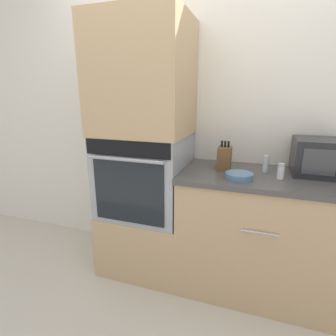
% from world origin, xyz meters
% --- Properties ---
extents(ground_plane, '(12.00, 12.00, 0.00)m').
position_xyz_m(ground_plane, '(0.00, 0.00, 0.00)').
color(ground_plane, beige).
extents(wall_back, '(8.00, 0.05, 2.50)m').
position_xyz_m(wall_back, '(0.00, 0.63, 1.25)').
color(wall_back, silver).
rests_on(wall_back, ground_plane).
extents(oven_cabinet_base, '(0.68, 0.60, 0.51)m').
position_xyz_m(oven_cabinet_base, '(-0.34, 0.30, 0.25)').
color(oven_cabinet_base, tan).
rests_on(oven_cabinet_base, ground_plane).
extents(wall_oven, '(0.65, 0.64, 0.64)m').
position_xyz_m(wall_oven, '(-0.34, 0.30, 0.83)').
color(wall_oven, '#9EA0A5').
rests_on(wall_oven, oven_cabinet_base).
extents(oven_cabinet_upper, '(0.68, 0.60, 0.83)m').
position_xyz_m(oven_cabinet_upper, '(-0.34, 0.30, 1.56)').
color(oven_cabinet_upper, tan).
rests_on(oven_cabinet_upper, wall_oven).
extents(counter_unit, '(1.13, 0.63, 0.91)m').
position_xyz_m(counter_unit, '(0.55, 0.30, 0.46)').
color(counter_unit, tan).
rests_on(counter_unit, ground_plane).
extents(microwave, '(0.31, 0.32, 0.25)m').
position_xyz_m(microwave, '(0.89, 0.43, 1.03)').
color(microwave, '#232326').
rests_on(microwave, counter_unit).
extents(knife_block, '(0.09, 0.13, 0.21)m').
position_xyz_m(knife_block, '(0.27, 0.36, 0.99)').
color(knife_block, brown).
rests_on(knife_block, counter_unit).
extents(bowl, '(0.18, 0.18, 0.04)m').
position_xyz_m(bowl, '(0.40, 0.16, 0.93)').
color(bowl, '#517599').
rests_on(bowl, counter_unit).
extents(condiment_jar_near, '(0.04, 0.04, 0.10)m').
position_xyz_m(condiment_jar_near, '(0.65, 0.24, 0.96)').
color(condiment_jar_near, silver).
rests_on(condiment_jar_near, counter_unit).
extents(condiment_jar_mid, '(0.04, 0.04, 0.12)m').
position_xyz_m(condiment_jar_mid, '(0.56, 0.37, 0.97)').
color(condiment_jar_mid, silver).
rests_on(condiment_jar_mid, counter_unit).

